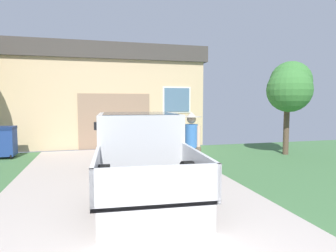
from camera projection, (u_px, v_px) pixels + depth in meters
name	position (u px, v px, depth m)	size (l,w,h in m)	color
pickup_truck	(139.00, 152.00, 6.89)	(2.18, 5.16, 1.63)	silver
person_with_hat	(191.00, 140.00, 7.06)	(0.48, 0.48, 1.67)	brown
handbag	(193.00, 176.00, 6.93)	(0.38, 0.16, 0.43)	#B24C56
house_with_garage	(106.00, 97.00, 14.70)	(8.38, 6.63, 4.28)	#D0B286
neighbor_tree	(290.00, 87.00, 10.13)	(1.72, 1.74, 3.34)	brown
wheeled_trash_bin	(6.00, 141.00, 9.79)	(0.60, 0.72, 1.07)	navy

